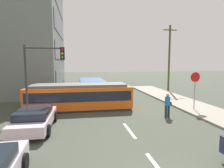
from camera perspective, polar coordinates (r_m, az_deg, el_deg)
The scene contains 12 objects.
ground_plane at distance 14.81m, azimuth 0.98°, elevation -8.31°, with size 120.00×120.00×0.00m, color #3E4438.
lane_stripe_2 at distance 11.09m, azimuth 5.09°, elevation -13.45°, with size 0.16×2.40×0.01m, color silver.
lane_stripe_3 at distance 22.06m, azimuth -2.80°, elevation -3.39°, with size 0.16×2.40×0.01m, color silver.
lane_stripe_4 at distance 27.95m, azimuth -4.38°, elevation -1.31°, with size 0.16×2.40×0.01m, color silver.
streetcar_tram at distance 15.80m, azimuth -9.57°, elevation -3.54°, with size 8.24×2.59×2.04m.
city_bus at distance 21.27m, azimuth -5.98°, elevation -0.84°, with size 2.55×5.80×1.89m.
pedestrian_crossing at distance 13.79m, azimuth 16.06°, elevation -5.65°, with size 0.50×0.36×1.67m.
parked_sedan_mid at distance 11.89m, azimuth -21.80°, elevation -9.38°, with size 2.11×4.43×1.19m.
parked_sedan_far at distance 19.98m, azimuth -18.22°, elevation -2.94°, with size 2.09×4.63×1.19m.
stop_sign at distance 16.11m, azimuth 23.29°, elevation 0.30°, with size 0.76×0.07×2.88m.
traffic_light_mast at distance 13.61m, azimuth -20.01°, elevation 4.59°, with size 2.58×0.33×4.90m.
utility_pole_mid at distance 26.21m, azimuth 16.51°, elevation 7.56°, with size 1.80×0.24×8.44m.
Camera 1 is at (-2.77, -4.05, 3.77)m, focal length 31.02 mm.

